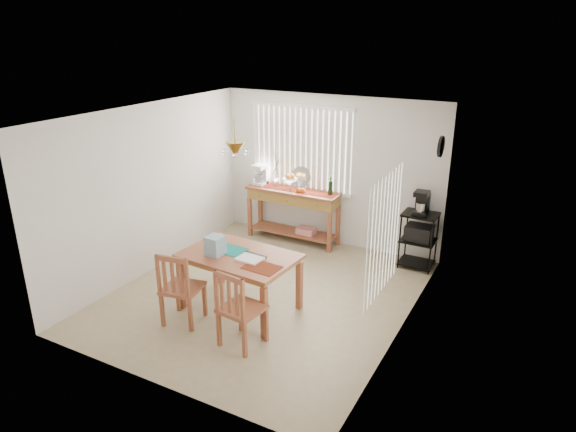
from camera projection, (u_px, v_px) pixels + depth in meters
The scene contains 10 objects.
ground at pixel (264, 295), 7.43m from camera, with size 4.00×4.50×0.01m, color tan.
room_shell at pixel (263, 182), 6.85m from camera, with size 4.20×4.70×2.70m.
sideboard at pixel (294, 203), 9.07m from camera, with size 1.70×0.48×0.95m.
sideboard_items at pixel (279, 179), 9.08m from camera, with size 1.61×0.40×0.73m.
wire_cart at pixel (419, 235), 8.11m from camera, with size 0.53×0.43×0.91m.
cart_items at pixel (422, 203), 7.93m from camera, with size 0.21×0.26×0.37m.
dining_table at pixel (239, 261), 6.83m from camera, with size 1.56×1.07×0.80m.
table_items at pixel (224, 249), 6.74m from camera, with size 1.15×0.61×0.26m.
chair_left at pixel (181, 288), 6.56m from camera, with size 0.54×0.54×1.02m.
chair_right at pixel (239, 309), 6.07m from camera, with size 0.53×0.53×1.02m.
Camera 1 is at (3.40, -5.62, 3.65)m, focal length 32.00 mm.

